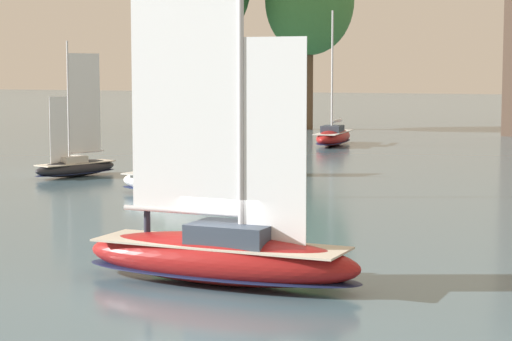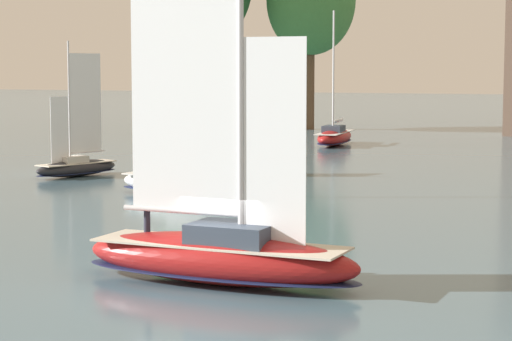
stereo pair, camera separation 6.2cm
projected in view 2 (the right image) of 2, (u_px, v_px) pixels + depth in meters
The scene contains 6 objects.
ground_plane at pixel (220, 283), 29.10m from camera, with size 400.00×400.00×0.00m, color slate.
tree_shore_left at pixel (311, 1), 98.19m from camera, with size 8.80×8.80×18.12m.
sailboat_main at pixel (220, 251), 28.99m from camera, with size 8.84×2.94×11.98m.
sailboat_moored_near_marina at pixel (77, 165), 57.19m from camera, with size 3.45×5.80×7.73m.
sailboat_moored_far_slip at pixel (335, 136), 79.45m from camera, with size 2.61×7.84×10.63m.
sailboat_moored_outer_mooring at pixel (186, 182), 48.33m from camera, with size 7.75×3.41×10.32m.
Camera 2 is at (11.14, -26.35, 6.33)m, focal length 70.00 mm.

